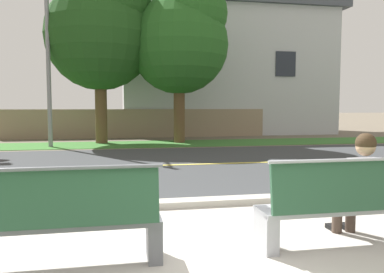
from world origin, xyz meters
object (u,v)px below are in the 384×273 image
Objects in this scene: streetlamp at (48,30)px; shade_tree_left at (103,28)px; seated_person_grey at (359,183)px; bench_left at (61,222)px; bench_right at (345,207)px; shade_tree_centre at (182,37)px.

shade_tree_left is (1.97, 0.89, 0.30)m from streetlamp.
shade_tree_left is at bearing 104.84° from seated_person_grey.
seated_person_grey is at bearing 3.04° from bench_left.
bench_right is 0.28× the size of shade_tree_centre.
streetlamp is 1.15× the size of shade_tree_centre.
bench_left is at bearing -176.96° from seated_person_grey.
seated_person_grey is (3.22, 0.17, 0.22)m from bench_left.
bench_right is 13.58m from shade_tree_left.
streetlamp reaches higher than bench_left.
bench_right is 1.51× the size of seated_person_grey.
shade_tree_left reaches higher than shade_tree_centre.
streetlamp is (-5.25, 11.48, 3.74)m from seated_person_grey.
bench_left is at bearing 180.00° from bench_right.
seated_person_grey reaches higher than bench_right.
shade_tree_centre reaches higher than bench_right.
seated_person_grey reaches higher than bench_left.
bench_left is 1.00× the size of bench_right.
bench_left is at bearing -80.12° from streetlamp.
streetlamp is 1.07× the size of shade_tree_left.
shade_tree_left is at bearing 90.25° from bench_left.
shade_tree_left is at bearing 103.45° from bench_right.
shade_tree_left reaches higher than bench_right.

